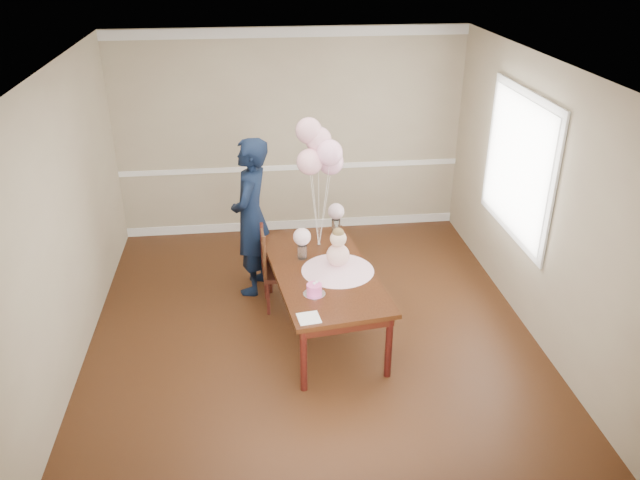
# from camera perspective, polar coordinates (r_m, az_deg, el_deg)

# --- Properties ---
(floor) EXTENTS (4.50, 5.00, 0.00)m
(floor) POSITION_cam_1_polar(r_m,az_deg,el_deg) (6.57, -0.78, -8.26)
(floor) COLOR black
(floor) RESTS_ON ground
(ceiling) EXTENTS (4.50, 5.00, 0.02)m
(ceiling) POSITION_cam_1_polar(r_m,az_deg,el_deg) (5.49, -0.96, 15.54)
(ceiling) COLOR white
(ceiling) RESTS_ON wall_back
(wall_back) EXTENTS (4.50, 0.02, 2.70)m
(wall_back) POSITION_cam_1_polar(r_m,az_deg,el_deg) (8.24, -2.68, 9.61)
(wall_back) COLOR tan
(wall_back) RESTS_ON floor
(wall_front) EXTENTS (4.50, 0.02, 2.70)m
(wall_front) POSITION_cam_1_polar(r_m,az_deg,el_deg) (3.77, 3.16, -12.98)
(wall_front) COLOR tan
(wall_front) RESTS_ON floor
(wall_left) EXTENTS (0.02, 5.00, 2.70)m
(wall_left) POSITION_cam_1_polar(r_m,az_deg,el_deg) (6.12, -22.32, 1.37)
(wall_left) COLOR tan
(wall_left) RESTS_ON floor
(wall_right) EXTENTS (0.02, 5.00, 2.70)m
(wall_right) POSITION_cam_1_polar(r_m,az_deg,el_deg) (6.50, 19.30, 3.36)
(wall_right) COLOR tan
(wall_right) RESTS_ON floor
(chair_rail_trim) EXTENTS (4.50, 0.02, 0.07)m
(chair_rail_trim) POSITION_cam_1_polar(r_m,az_deg,el_deg) (8.37, -2.61, 6.64)
(chair_rail_trim) COLOR white
(chair_rail_trim) RESTS_ON wall_back
(crown_molding) EXTENTS (4.50, 0.02, 0.12)m
(crown_molding) POSITION_cam_1_polar(r_m,az_deg,el_deg) (7.95, -2.88, 18.44)
(crown_molding) COLOR silver
(crown_molding) RESTS_ON wall_back
(baseboard_trim) EXTENTS (4.50, 0.02, 0.12)m
(baseboard_trim) POSITION_cam_1_polar(r_m,az_deg,el_deg) (8.69, -2.50, 1.43)
(baseboard_trim) COLOR white
(baseboard_trim) RESTS_ON floor
(window_frame) EXTENTS (0.02, 1.66, 1.56)m
(window_frame) POSITION_cam_1_polar(r_m,az_deg,el_deg) (6.85, 17.69, 6.55)
(window_frame) COLOR silver
(window_frame) RESTS_ON wall_right
(window_blinds) EXTENTS (0.01, 1.50, 1.40)m
(window_blinds) POSITION_cam_1_polar(r_m,az_deg,el_deg) (6.84, 17.55, 6.55)
(window_blinds) COLOR white
(window_blinds) RESTS_ON wall_right
(dining_table_top) EXTENTS (1.19, 2.01, 0.05)m
(dining_table_top) POSITION_cam_1_polar(r_m,az_deg,el_deg) (6.21, 0.24, -2.93)
(dining_table_top) COLOR black
(dining_table_top) RESTS_ON table_leg_fl
(table_apron) EXTENTS (1.09, 1.91, 0.10)m
(table_apron) POSITION_cam_1_polar(r_m,az_deg,el_deg) (6.25, 0.24, -3.50)
(table_apron) COLOR black
(table_apron) RESTS_ON table_leg_fl
(table_leg_fl) EXTENTS (0.07, 0.07, 0.67)m
(table_leg_fl) POSITION_cam_1_polar(r_m,az_deg,el_deg) (5.62, -1.51, -10.88)
(table_leg_fl) COLOR black
(table_leg_fl) RESTS_ON floor
(table_leg_fr) EXTENTS (0.07, 0.07, 0.67)m
(table_leg_fr) POSITION_cam_1_polar(r_m,az_deg,el_deg) (5.81, 6.30, -9.63)
(table_leg_fr) COLOR black
(table_leg_fr) RESTS_ON floor
(table_leg_bl) EXTENTS (0.07, 0.07, 0.67)m
(table_leg_bl) POSITION_cam_1_polar(r_m,az_deg,el_deg) (7.07, -4.69, -2.44)
(table_leg_bl) COLOR black
(table_leg_bl) RESTS_ON floor
(table_leg_br) EXTENTS (0.07, 0.07, 0.67)m
(table_leg_br) POSITION_cam_1_polar(r_m,az_deg,el_deg) (7.22, 1.57, -1.69)
(table_leg_br) COLOR black
(table_leg_br) RESTS_ON floor
(baby_skirt) EXTENTS (0.81, 0.81, 0.10)m
(baby_skirt) POSITION_cam_1_polar(r_m,az_deg,el_deg) (6.17, 1.64, -2.40)
(baby_skirt) COLOR #FFBBD2
(baby_skirt) RESTS_ON dining_table_top
(baby_torso) EXTENTS (0.23, 0.23, 0.23)m
(baby_torso) POSITION_cam_1_polar(r_m,az_deg,el_deg) (6.11, 1.65, -1.39)
(baby_torso) COLOR #FFA1BF
(baby_torso) RESTS_ON baby_skirt
(baby_head) EXTENTS (0.16, 0.16, 0.16)m
(baby_head) POSITION_cam_1_polar(r_m,az_deg,el_deg) (6.03, 1.67, 0.13)
(baby_head) COLOR beige
(baby_head) RESTS_ON baby_torso
(baby_hair) EXTENTS (0.11, 0.11, 0.11)m
(baby_hair) POSITION_cam_1_polar(r_m,az_deg,el_deg) (6.01, 1.68, 0.62)
(baby_hair) COLOR brown
(baby_hair) RESTS_ON baby_head
(cake_platter) EXTENTS (0.24, 0.24, 0.01)m
(cake_platter) POSITION_cam_1_polar(r_m,az_deg,el_deg) (5.80, -0.53, -4.94)
(cake_platter) COLOR silver
(cake_platter) RESTS_ON dining_table_top
(birthday_cake) EXTENTS (0.16, 0.16, 0.10)m
(birthday_cake) POSITION_cam_1_polar(r_m,az_deg,el_deg) (5.78, -0.53, -4.51)
(birthday_cake) COLOR #FF50AE
(birthday_cake) RESTS_ON cake_platter
(cake_flower_a) EXTENTS (0.03, 0.03, 0.03)m
(cake_flower_a) POSITION_cam_1_polar(r_m,az_deg,el_deg) (5.74, -0.53, -3.98)
(cake_flower_a) COLOR white
(cake_flower_a) RESTS_ON birthday_cake
(cake_flower_b) EXTENTS (0.03, 0.03, 0.03)m
(cake_flower_b) POSITION_cam_1_polar(r_m,az_deg,el_deg) (5.77, -0.30, -3.85)
(cake_flower_b) COLOR white
(cake_flower_b) RESTS_ON birthday_cake
(rose_vase_near) EXTENTS (0.11, 0.11, 0.15)m
(rose_vase_near) POSITION_cam_1_polar(r_m,az_deg,el_deg) (6.38, -1.64, -1.08)
(rose_vase_near) COLOR white
(rose_vase_near) RESTS_ON dining_table_top
(roses_near) EXTENTS (0.18, 0.18, 0.18)m
(roses_near) POSITION_cam_1_polar(r_m,az_deg,el_deg) (6.30, -1.66, 0.30)
(roses_near) COLOR silver
(roses_near) RESTS_ON rose_vase_near
(rose_vase_far) EXTENTS (0.11, 0.11, 0.15)m
(rose_vase_far) POSITION_cam_1_polar(r_m,az_deg,el_deg) (6.95, 1.46, 1.34)
(rose_vase_far) COLOR silver
(rose_vase_far) RESTS_ON dining_table_top
(roses_far) EXTENTS (0.18, 0.18, 0.18)m
(roses_far) POSITION_cam_1_polar(r_m,az_deg,el_deg) (6.87, 1.48, 2.63)
(roses_far) COLOR silver
(roses_far) RESTS_ON rose_vase_far
(napkin) EXTENTS (0.21, 0.21, 0.01)m
(napkin) POSITION_cam_1_polar(r_m,az_deg,el_deg) (5.46, -1.03, -7.15)
(napkin) COLOR white
(napkin) RESTS_ON dining_table_top
(balloon_weight) EXTENTS (0.04, 0.04, 0.02)m
(balloon_weight) POSITION_cam_1_polar(r_m,az_deg,el_deg) (6.67, -0.09, -0.44)
(balloon_weight) COLOR silver
(balloon_weight) RESTS_ON dining_table_top
(balloon_a) EXTENTS (0.27, 0.27, 0.27)m
(balloon_a) POSITION_cam_1_polar(r_m,az_deg,el_deg) (6.27, -0.95, 7.16)
(balloon_a) COLOR #F8B0BD
(balloon_a) RESTS_ON balloon_ribbon_a
(balloon_b) EXTENTS (0.27, 0.27, 0.27)m
(balloon_b) POSITION_cam_1_polar(r_m,az_deg,el_deg) (6.24, 0.86, 7.98)
(balloon_b) COLOR #FFB4D9
(balloon_b) RESTS_ON balloon_ribbon_b
(balloon_c) EXTENTS (0.27, 0.27, 0.27)m
(balloon_c) POSITION_cam_1_polar(r_m,az_deg,el_deg) (6.33, -0.14, 9.15)
(balloon_c) COLOR #DE9DAE
(balloon_c) RESTS_ON balloon_ribbon_c
(balloon_d) EXTENTS (0.27, 0.27, 0.27)m
(balloon_d) POSITION_cam_1_polar(r_m,az_deg,el_deg) (6.29, -1.04, 9.96)
(balloon_d) COLOR #DB9BA9
(balloon_d) RESTS_ON balloon_ribbon_d
(balloon_e) EXTENTS (0.27, 0.27, 0.27)m
(balloon_e) POSITION_cam_1_polar(r_m,az_deg,el_deg) (6.41, 0.98, 7.15)
(balloon_e) COLOR #E9A5C5
(balloon_e) RESTS_ON balloon_ribbon_e
(balloon_ribbon_a) EXTENTS (0.09, 0.02, 0.80)m
(balloon_ribbon_a) POSITION_cam_1_polar(r_m,az_deg,el_deg) (6.48, -0.50, 2.67)
(balloon_ribbon_a) COLOR white
(balloon_ribbon_a) RESTS_ON balloon_weight
(balloon_ribbon_b) EXTENTS (0.10, 0.04, 0.89)m
(balloon_ribbon_b) POSITION_cam_1_polar(r_m,az_deg,el_deg) (6.46, 0.37, 3.05)
(balloon_ribbon_b) COLOR white
(balloon_ribbon_b) RESTS_ON balloon_weight
(balloon_ribbon_c) EXTENTS (0.01, 0.09, 0.99)m
(balloon_ribbon_c) POSITION_cam_1_polar(r_m,az_deg,el_deg) (6.50, -0.12, 3.65)
(balloon_ribbon_c) COLOR silver
(balloon_ribbon_c) RESTS_ON balloon_weight
(balloon_ribbon_d) EXTENTS (0.09, 0.09, 1.08)m
(balloon_ribbon_d) POSITION_cam_1_polar(r_m,az_deg,el_deg) (6.48, -0.55, 4.03)
(balloon_ribbon_d) COLOR white
(balloon_ribbon_d) RESTS_ON balloon_weight
(balloon_ribbon_e) EXTENTS (0.12, 0.09, 0.74)m
(balloon_ribbon_e) POSITION_cam_1_polar(r_m,az_deg,el_deg) (6.55, 0.43, 2.71)
(balloon_ribbon_e) COLOR white
(balloon_ribbon_e) RESTS_ON balloon_weight
(dining_chair_seat) EXTENTS (0.42, 0.42, 0.05)m
(dining_chair_seat) POSITION_cam_1_polar(r_m,az_deg,el_deg) (6.78, -3.54, -2.94)
(dining_chair_seat) COLOR black
(dining_chair_seat) RESTS_ON chair_leg_fl
(chair_leg_fl) EXTENTS (0.04, 0.04, 0.40)m
(chair_leg_fl) POSITION_cam_1_polar(r_m,az_deg,el_deg) (6.74, -4.76, -5.34)
(chair_leg_fl) COLOR #3C1410
(chair_leg_fl) RESTS_ON floor
(chair_leg_fr) EXTENTS (0.04, 0.04, 0.40)m
(chair_leg_fr) POSITION_cam_1_polar(r_m,az_deg,el_deg) (6.76, -1.94, -5.13)
(chair_leg_fr) COLOR #341D0E
(chair_leg_fr) RESTS_ON floor
(chair_leg_bl) EXTENTS (0.04, 0.04, 0.40)m
(chair_leg_bl) POSITION_cam_1_polar(r_m,az_deg,el_deg) (7.02, -4.98, -3.92)
(chair_leg_bl) COLOR #3B1510
(chair_leg_bl) RESTS_ON floor
(chair_leg_br) EXTENTS (0.04, 0.04, 0.40)m
(chair_leg_br) POSITION_cam_1_polar(r_m,az_deg,el_deg) (7.05, -2.28, -3.72)
(chair_leg_br) COLOR #3D2110
(chair_leg_br) RESTS_ON floor
(chair_back_post_l) EXTENTS (0.04, 0.04, 0.52)m
(chair_back_post_l) POSITION_cam_1_polar(r_m,az_deg,el_deg) (6.49, -5.08, -1.72)
(chair_back_post_l) COLOR #3D1F10
(chair_back_post_l) RESTS_ON dining_chair_seat
(chair_back_post_r) EXTENTS (0.04, 0.04, 0.52)m
(chair_back_post_r) POSITION_cam_1_polar(r_m,az_deg,el_deg) (6.79, -5.29, -0.41)
(chair_back_post_r) COLOR #3D1610
(chair_back_post_r) RESTS_ON dining_chair_seat
(chair_slat_low) EXTENTS (0.04, 0.37, 0.05)m
(chair_slat_low) POSITION_cam_1_polar(r_m,az_deg,el_deg) (6.69, -5.15, -1.89)
(chair_slat_low) COLOR #36190E
(chair_slat_low) RESTS_ON dining_chair_seat
(chair_slat_mid) EXTENTS (0.04, 0.37, 0.05)m
(chair_slat_mid) POSITION_cam_1_polar(r_m,az_deg,el_deg) (6.62, -5.20, -0.77)
(chair_slat_mid) COLOR #391E0F
(chair_slat_mid) RESTS_ON dining_chair_seat
(chair_slat_top) EXTENTS (0.04, 0.37, 0.05)m
(chair_slat_top) POSITION_cam_1_polar(r_m,az_deg,el_deg) (6.56, -5.25, 0.38)
(chair_slat_top) COLOR #3E2010
(chair_slat_top) RESTS_ON dining_chair_seat
(woman) EXTENTS (0.60, 0.75, 1.80)m
(woman) POSITION_cam_1_polar(r_m,az_deg,el_deg) (6.92, -6.31, 2.09)
(woman) COLOR black
(woman) RESTS_ON floor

